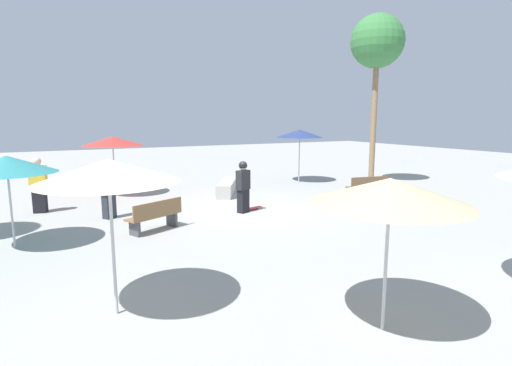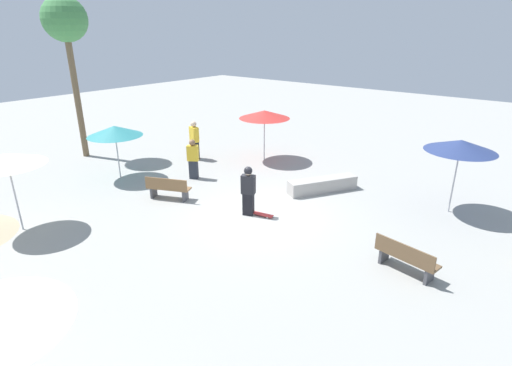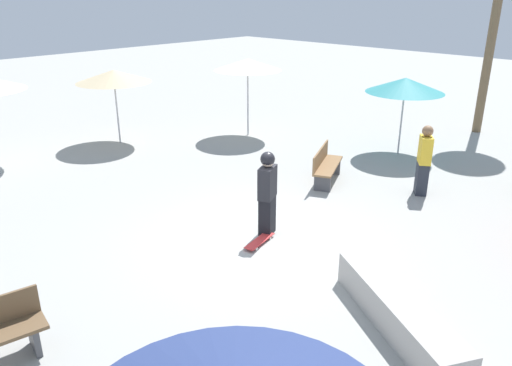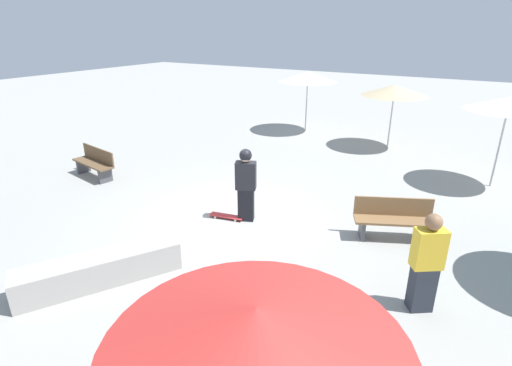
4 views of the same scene
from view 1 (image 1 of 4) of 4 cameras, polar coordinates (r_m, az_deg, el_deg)
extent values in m
plane|color=#9E9E99|center=(13.27, -0.86, -3.99)|extent=(60.00, 60.00, 0.00)
cube|color=black|center=(12.96, -1.84, -2.59)|extent=(0.42, 0.36, 0.76)
cube|color=#232328|center=(12.84, -1.85, 0.44)|extent=(0.51, 0.40, 0.63)
sphere|color=beige|center=(12.78, -1.86, 2.38)|extent=(0.25, 0.25, 0.25)
sphere|color=black|center=(12.77, -1.87, 2.52)|extent=(0.28, 0.28, 0.28)
cube|color=red|center=(13.37, -0.59, -3.61)|extent=(0.82, 0.36, 0.02)
cylinder|color=silver|center=(13.60, 0.01, -3.54)|extent=(0.06, 0.04, 0.05)
cylinder|color=silver|center=(13.47, 0.46, -3.66)|extent=(0.06, 0.04, 0.05)
cylinder|color=silver|center=(13.30, -1.65, -3.84)|extent=(0.06, 0.04, 0.05)
cylinder|color=silver|center=(13.17, -1.20, -3.97)|extent=(0.06, 0.04, 0.05)
cube|color=#A8A39E|center=(16.30, -4.11, -0.58)|extent=(1.86, 2.62, 0.52)
cube|color=#47474C|center=(10.91, -16.93, -6.25)|extent=(0.24, 0.39, 0.40)
cube|color=#47474C|center=(11.65, -11.93, -5.07)|extent=(0.24, 0.39, 0.40)
cube|color=olive|center=(11.21, -14.39, -4.53)|extent=(1.64, 1.07, 0.05)
cube|color=olive|center=(11.01, -13.79, -3.56)|extent=(1.47, 0.71, 0.40)
cube|color=#47474C|center=(15.60, 13.58, -1.49)|extent=(0.15, 0.40, 0.40)
cube|color=#47474C|center=(16.27, 17.35, -1.21)|extent=(0.15, 0.40, 0.40)
cube|color=brown|center=(15.89, 15.54, -0.55)|extent=(1.65, 0.72, 0.05)
cube|color=brown|center=(15.69, 15.97, 0.14)|extent=(1.58, 0.32, 0.40)
cylinder|color=#B7B7BC|center=(16.69, -19.61, 2.07)|extent=(0.05, 0.05, 2.21)
cone|color=red|center=(16.60, -19.81, 5.67)|extent=(2.31, 2.31, 0.36)
cylinder|color=#B7B7BC|center=(6.06, 18.08, -10.43)|extent=(0.05, 0.05, 2.11)
cone|color=#C6B289|center=(5.80, 18.58, -1.10)|extent=(2.23, 2.23, 0.37)
cylinder|color=#B7B7BC|center=(19.19, 6.19, 3.67)|extent=(0.05, 0.05, 2.37)
cone|color=navy|center=(19.11, 6.25, 7.04)|extent=(2.20, 2.20, 0.37)
cylinder|color=#B7B7BC|center=(6.55, -19.78, -8.01)|extent=(0.05, 0.05, 2.33)
cone|color=beige|center=(6.32, -20.33, 1.67)|extent=(2.14, 2.14, 0.35)
cylinder|color=#B7B7BC|center=(10.97, -31.62, -2.73)|extent=(0.05, 0.05, 2.05)
cone|color=teal|center=(10.84, -32.05, 2.26)|extent=(2.16, 2.16, 0.41)
cylinder|color=#896B4C|center=(18.84, 16.47, 8.76)|extent=(0.25, 0.25, 5.99)
sphere|color=#387A3D|center=(19.13, 16.95, 18.82)|extent=(2.31, 2.31, 2.31)
cube|color=black|center=(14.71, -28.49, -2.13)|extent=(0.45, 0.38, 0.84)
cube|color=yellow|center=(14.60, -28.72, 0.83)|extent=(0.55, 0.41, 0.70)
sphere|color=beige|center=(14.54, -28.87, 2.73)|extent=(0.27, 0.27, 0.27)
cube|color=#282D38|center=(13.02, -20.25, -3.11)|extent=(0.43, 0.40, 0.76)
cube|color=yellow|center=(12.89, -20.42, -0.07)|extent=(0.51, 0.46, 0.63)
sphere|color=#8C6647|center=(12.83, -20.53, 1.87)|extent=(0.25, 0.25, 0.25)
camera|label=2|loc=(13.74, 54.70, 17.08)|focal=28.00mm
camera|label=3|loc=(21.15, 7.22, 13.23)|focal=35.00mm
camera|label=4|loc=(18.42, -24.64, 11.95)|focal=28.00mm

